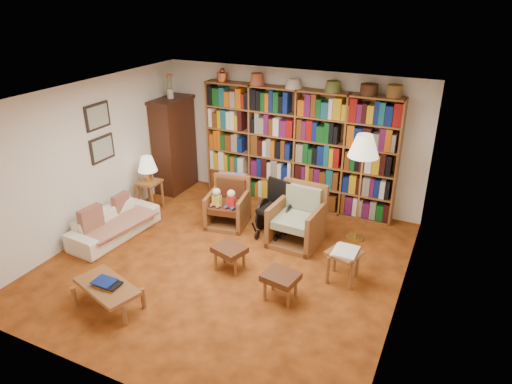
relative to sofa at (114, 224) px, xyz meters
The scene contains 23 objects.
floor 2.07m from the sofa, ahead, with size 5.00×5.00×0.00m, color #AB521A.
ceiling 3.06m from the sofa, ahead, with size 5.00×5.00×0.00m, color silver.
wall_back 3.47m from the sofa, 51.82° to the left, with size 5.00×5.00×0.00m, color white.
wall_front 3.31m from the sofa, 49.42° to the right, with size 5.00×5.00×0.00m, color white.
wall_left 1.12m from the sofa, 166.65° to the left, with size 5.00×5.00×0.00m, color white.
wall_right 4.66m from the sofa, ahead, with size 5.00×5.00×0.00m, color white.
bookshelf 3.45m from the sofa, 47.27° to the left, with size 3.60×0.30×2.42m.
curio_cabinet 2.24m from the sofa, 95.56° to the left, with size 0.50×0.95×2.40m.
framed_pictures 1.52m from the sofa, 136.47° to the left, with size 0.03×0.52×0.97m.
sofa is the anchor object (origin of this frame).
sofa_throw 0.09m from the sofa, ahead, with size 0.68×1.28×0.04m, color beige.
cushion_left 0.43m from the sofa, 110.38° to the left, with size 0.11×0.35×0.35m, color maroon.
cushion_right 0.43m from the sofa, 110.38° to the right, with size 0.13×0.41×0.41m, color maroon.
side_table_lamp 1.12m from the sofa, 95.18° to the left, with size 0.41×0.41×0.55m.
table_lamp 1.28m from the sofa, 95.18° to the left, with size 0.35×0.35×0.48m.
armchair_leather 1.95m from the sofa, 39.73° to the left, with size 0.78×0.81×0.84m.
armchair_sage 3.03m from the sofa, 23.12° to the left, with size 0.79×0.82×0.94m.
wheelchair 2.69m from the sofa, 28.69° to the left, with size 0.54×0.72×0.91m.
floor_lamp 4.19m from the sofa, 24.03° to the left, with size 0.48×0.48×1.79m.
side_table_papers 3.78m from the sofa, ahead, with size 0.52×0.52×0.50m.
footstool_a 2.18m from the sofa, ahead, with size 0.53×0.48×0.37m.
footstool_b 3.14m from the sofa, ahead, with size 0.50×0.44×0.38m.
coffee_table 1.90m from the sofa, 51.23° to the right, with size 1.00×0.70×0.40m.
Camera 1 is at (2.91, -5.09, 3.84)m, focal length 32.00 mm.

